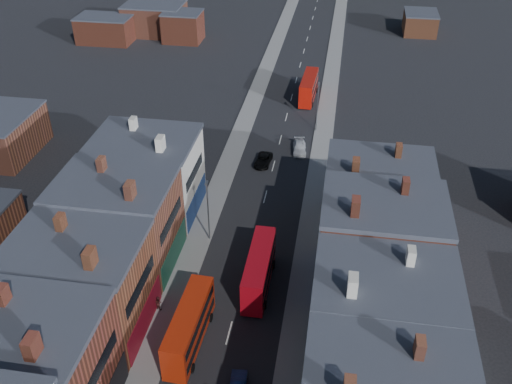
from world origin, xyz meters
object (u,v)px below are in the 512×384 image
(bus_0, at_px, (189,326))
(car_2, at_px, (263,160))
(ped_1, at_px, (158,303))
(bus_1, at_px, (259,269))
(bus_2, at_px, (309,87))
(car_3, at_px, (299,147))
(ped_3, at_px, (315,278))

(bus_0, distance_m, car_2, 34.29)
(ped_1, bearing_deg, bus_1, -128.27)
(bus_2, relative_size, car_2, 2.17)
(bus_0, relative_size, bus_2, 1.02)
(car_3, height_order, ped_3, ped_3)
(bus_0, height_order, car_3, bus_0)
(car_2, xyz_separation_m, ped_1, (-6.15, -30.37, 0.27))
(bus_1, relative_size, car_3, 2.15)
(bus_2, distance_m, car_2, 23.87)
(bus_1, distance_m, car_2, 25.55)
(car_2, xyz_separation_m, car_3, (4.81, 4.49, 0.04))
(bus_2, bearing_deg, car_2, -98.51)
(car_3, relative_size, ped_1, 2.96)
(bus_1, height_order, car_3, bus_1)
(bus_0, xyz_separation_m, ped_3, (11.07, 10.02, -1.34))
(car_3, distance_m, ped_1, 36.54)
(car_2, bearing_deg, ped_3, -64.89)
(car_2, distance_m, car_3, 6.58)
(bus_0, bearing_deg, bus_2, 85.86)
(bus_0, height_order, ped_1, bus_0)
(car_2, bearing_deg, bus_1, -78.19)
(car_2, height_order, ped_3, ped_3)
(bus_1, xyz_separation_m, ped_1, (-9.54, -5.09, -1.41))
(car_2, relative_size, car_3, 0.98)
(bus_2, height_order, car_3, bus_2)
(bus_2, distance_m, ped_1, 54.82)
(bus_1, distance_m, ped_1, 10.91)
(ped_1, distance_m, ped_3, 16.60)
(bus_0, xyz_separation_m, car_2, (1.82, 34.20, -1.68))
(bus_2, relative_size, ped_1, 6.29)
(car_3, bearing_deg, ped_3, -87.85)
(bus_1, relative_size, ped_1, 6.36)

